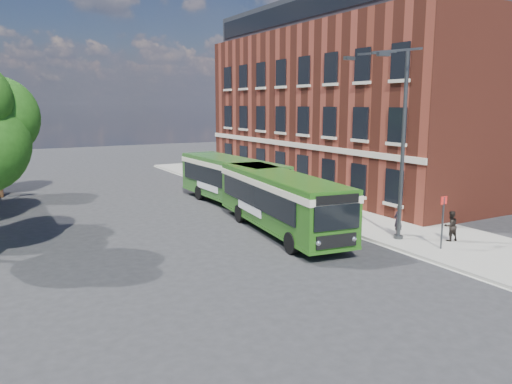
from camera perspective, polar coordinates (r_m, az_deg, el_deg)
ground at (r=23.45m, az=3.31°, el=-6.17°), size 120.00×120.00×0.00m
pavement at (r=33.69m, az=6.06°, el=-1.06°), size 6.00×48.00×0.15m
kerb_line at (r=32.07m, az=1.60°, el=-1.70°), size 0.12×48.00×0.01m
brick_office at (r=40.52m, az=11.16°, el=10.49°), size 12.10×26.00×14.20m
street_lamp at (r=24.06m, az=15.86°, el=5.49°), size 2.96×2.38×9.00m
bus_stop_sign at (r=23.62m, az=20.56°, el=-2.91°), size 0.35×0.08×2.52m
bus_front at (r=25.55m, az=2.74°, el=-0.58°), size 3.88×11.43×3.02m
bus_rear at (r=32.55m, az=-2.82°, el=1.73°), size 2.80×10.93×3.02m
pedestrian_a at (r=25.55m, az=15.92°, el=-3.10°), size 0.60×0.44×1.50m
pedestrian_b at (r=25.26m, az=21.36°, el=-3.64°), size 0.80×0.69×1.44m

